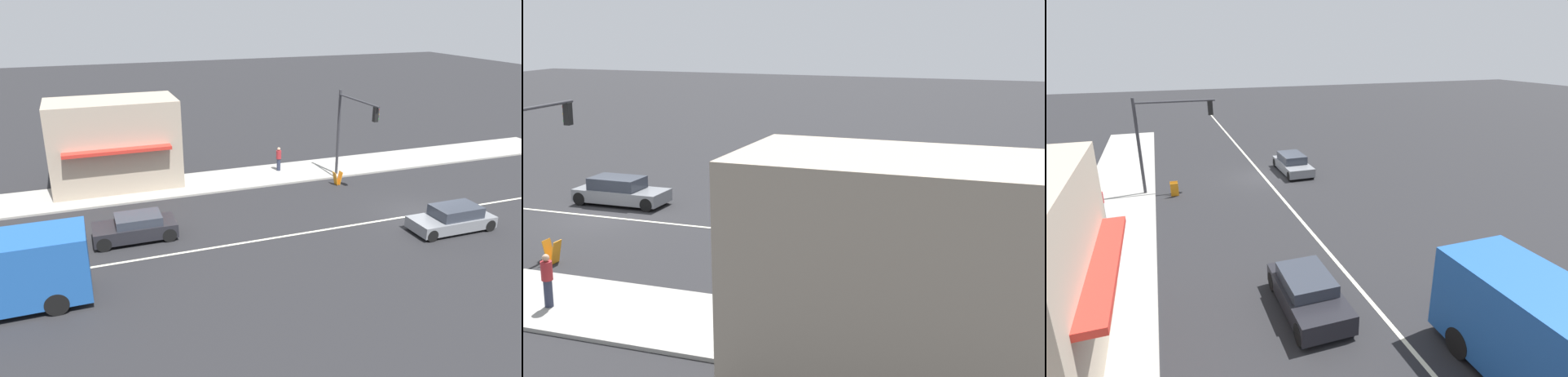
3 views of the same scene
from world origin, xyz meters
TOP-DOWN VIEW (x-y plane):
  - ground_plane at (0.00, 18.00)m, footprint 160.00×160.00m
  - lane_marking_center at (0.00, 0.00)m, footprint 0.16×60.00m
  - building_corner_store at (10.40, 15.02)m, footprint 4.72×7.66m
  - pedestrian at (9.52, 4.45)m, footprint 0.34×0.34m
  - warning_aframe_sign at (5.89, 1.88)m, footprint 0.45×0.53m
  - suv_grey at (-2.20, -0.35)m, footprint 1.80×4.32m
  - sedan_dark at (2.20, 14.93)m, footprint 1.83×3.96m

SIDE VIEW (x-z plane):
  - ground_plane at x=0.00m, z-range 0.00..0.00m
  - lane_marking_center at x=0.00m, z-range 0.00..0.01m
  - warning_aframe_sign at x=5.89m, z-range 0.01..0.84m
  - suv_grey at x=-2.20m, z-range -0.03..1.25m
  - sedan_dark at x=2.20m, z-range -0.01..1.25m
  - pedestrian at x=9.52m, z-range 0.16..1.79m
  - building_corner_store at x=10.40m, z-range 0.12..5.48m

